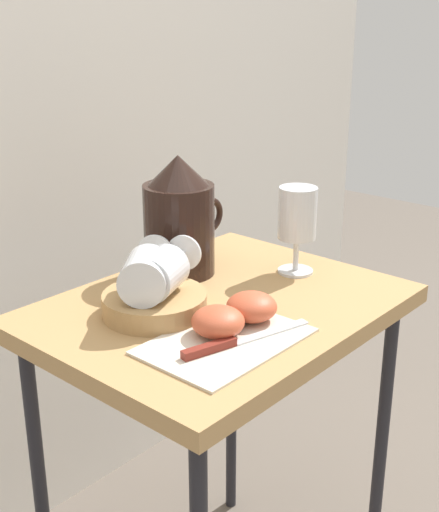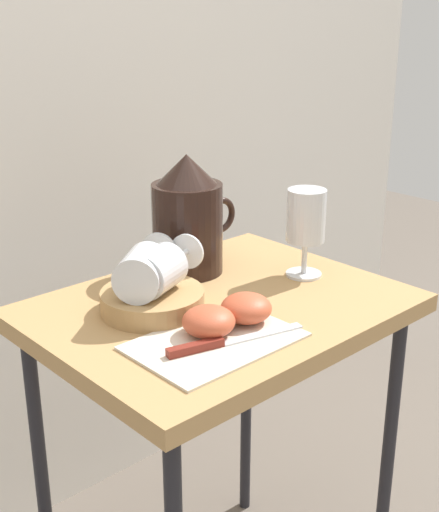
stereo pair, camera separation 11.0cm
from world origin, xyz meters
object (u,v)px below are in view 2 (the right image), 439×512
basket_tray (153,301)px  wine_glass_upright (306,221)px  pitcher (188,225)px  apple_half_left (209,321)px  table (220,339)px  wine_glass_tipped_near (143,271)px  wine_glass_tipped_far (158,270)px  apple_half_right (246,308)px  knife (217,343)px

basket_tray → wine_glass_upright: (0.29, -0.06, 0.08)m
pitcher → apple_half_left: size_ratio=2.76×
wine_glass_upright → apple_half_left: bearing=-166.8°
wine_glass_upright → pitcher: bearing=131.3°
table → apple_half_left: bearing=-139.7°
wine_glass_tipped_near → wine_glass_tipped_far: size_ratio=1.03×
apple_half_right → wine_glass_tipped_near: bearing=125.1°
pitcher → basket_tray: bearing=-148.2°
basket_tray → apple_half_left: (0.00, -0.13, 0.01)m
table → basket_tray: bearing=156.2°
pitcher → knife: pitcher is taller
pitcher → apple_half_left: pitcher is taller
wine_glass_tipped_far → knife: (-0.02, -0.15, -0.06)m
wine_glass_upright → apple_half_right: 0.24m
wine_glass_tipped_far → apple_half_right: bearing=-60.4°
wine_glass_tipped_near → knife: 0.17m
wine_glass_tipped_near → table: bearing=-21.4°
apple_half_right → wine_glass_upright: bearing=18.3°
wine_glass_tipped_far → knife: size_ratio=0.73×
apple_half_right → knife: bearing=-160.9°
wine_glass_tipped_far → apple_half_right: wine_glass_tipped_far is taller
wine_glass_upright → apple_half_left: 0.31m
basket_tray → wine_glass_upright: size_ratio=1.04×
wine_glass_tipped_far → apple_half_right: size_ratio=1.98×
wine_glass_upright → wine_glass_tipped_near: size_ratio=0.99×
knife → table: bearing=45.9°
basket_tray → wine_glass_upright: bearing=-11.6°
wine_glass_tipped_far → apple_half_left: bearing=-91.3°
wine_glass_tipped_far → pitcher: bearing=35.0°
wine_glass_upright → wine_glass_tipped_far: size_ratio=1.02×
basket_tray → table: bearing=-23.8°
wine_glass_upright → wine_glass_tipped_far: wine_glass_upright is taller
basket_tray → knife: bearing=-94.0°
knife → basket_tray: bearing=86.0°
basket_tray → pitcher: bearing=31.8°
wine_glass_upright → apple_half_left: size_ratio=2.03×
wine_glass_upright → basket_tray: bearing=168.4°
wine_glass_upright → knife: size_ratio=0.74×
apple_half_left → apple_half_right: size_ratio=1.00×
apple_half_left → wine_glass_tipped_near: bearing=98.8°
basket_tray → wine_glass_tipped_near: wine_glass_tipped_near is taller
basket_tray → wine_glass_upright: 0.31m
pitcher → knife: 0.32m
basket_tray → pitcher: 0.20m
wine_glass_tipped_far → wine_glass_upright: bearing=-10.4°
table → wine_glass_tipped_far: wine_glass_tipped_far is taller
apple_half_left → knife: apple_half_left is taller
wine_glass_upright → wine_glass_tipped_far: 0.29m
pitcher → wine_glass_tipped_near: size_ratio=1.35×
basket_tray → apple_half_right: apple_half_right is taller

